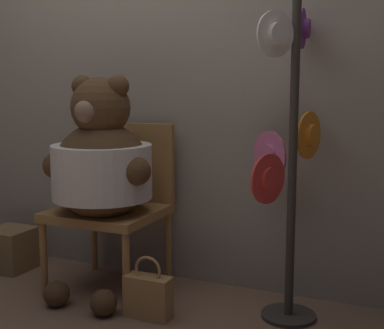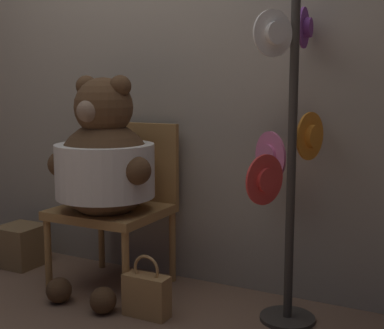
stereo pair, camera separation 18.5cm
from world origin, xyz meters
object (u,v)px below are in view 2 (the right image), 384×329
at_px(teddy_bear, 104,164).
at_px(handbag_on_ground, 147,294).
at_px(chair, 120,197).
at_px(hat_display_rack, 287,154).

relative_size(teddy_bear, handbag_on_ground, 3.78).
bearing_deg(chair, teddy_bear, -81.87).
distance_m(chair, hat_display_rack, 1.08).
relative_size(chair, handbag_on_ground, 2.93).
bearing_deg(teddy_bear, chair, 98.13).
bearing_deg(hat_display_rack, teddy_bear, -171.42).
height_order(chair, handbag_on_ground, chair).
distance_m(hat_display_rack, handbag_on_ground, 1.02).
distance_m(chair, teddy_bear, 0.29).
relative_size(chair, teddy_bear, 0.77).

